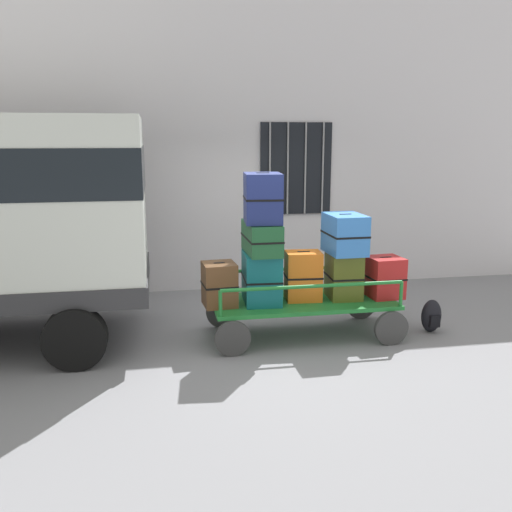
{
  "coord_description": "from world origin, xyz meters",
  "views": [
    {
      "loc": [
        -1.43,
        -6.67,
        2.52
      ],
      "look_at": [
        -0.22,
        -0.09,
        1.08
      ],
      "focal_mm": 38.96,
      "sensor_mm": 36.0,
      "label": 1
    }
  ],
  "objects": [
    {
      "name": "ground_plane",
      "position": [
        0.0,
        0.0,
        0.0
      ],
      "size": [
        40.0,
        40.0,
        0.0
      ],
      "primitive_type": "plane",
      "color": "gray"
    },
    {
      "name": "building_wall",
      "position": [
        0.0,
        2.51,
        2.5
      ],
      "size": [
        12.0,
        0.38,
        5.0
      ],
      "color": "silver",
      "rests_on": "ground"
    },
    {
      "name": "luggage_cart",
      "position": [
        0.4,
        -0.09,
        0.39
      ],
      "size": [
        2.4,
        1.08,
        0.48
      ],
      "color": "#1E722D",
      "rests_on": "ground"
    },
    {
      "name": "cart_railing",
      "position": [
        0.4,
        -0.09,
        0.75
      ],
      "size": [
        2.28,
        0.95,
        0.33
      ],
      "color": "#1E722D",
      "rests_on": "luggage_cart"
    },
    {
      "name": "suitcase_left_bottom",
      "position": [
        -0.68,
        -0.11,
        0.75
      ],
      "size": [
        0.43,
        0.45,
        0.54
      ],
      "color": "brown",
      "rests_on": "luggage_cart"
    },
    {
      "name": "suitcase_midleft_bottom",
      "position": [
        -0.14,
        -0.05,
        0.79
      ],
      "size": [
        0.49,
        0.67,
        0.63
      ],
      "color": "#0F5960",
      "rests_on": "luggage_cart"
    },
    {
      "name": "suitcase_midleft_middle",
      "position": [
        -0.14,
        -0.07,
        1.3
      ],
      "size": [
        0.4,
        0.78,
        0.39
      ],
      "color": "#194C28",
      "rests_on": "suitcase_midleft_bottom"
    },
    {
      "name": "suitcase_midleft_top",
      "position": [
        -0.14,
        -0.12,
        1.8
      ],
      "size": [
        0.49,
        0.59,
        0.6
      ],
      "color": "navy",
      "rests_on": "suitcase_midleft_middle"
    },
    {
      "name": "suitcase_center_bottom",
      "position": [
        0.4,
        -0.06,
        0.79
      ],
      "size": [
        0.48,
        0.39,
        0.63
      ],
      "color": "orange",
      "rests_on": "luggage_cart"
    },
    {
      "name": "suitcase_midright_bottom",
      "position": [
        0.94,
        -0.07,
        0.77
      ],
      "size": [
        0.43,
        0.5,
        0.59
      ],
      "color": "#4C5119",
      "rests_on": "luggage_cart"
    },
    {
      "name": "suitcase_midright_middle",
      "position": [
        0.94,
        -0.06,
        1.31
      ],
      "size": [
        0.46,
        0.64,
        0.51
      ],
      "color": "#3372C6",
      "rests_on": "suitcase_midright_bottom"
    },
    {
      "name": "suitcase_right_bottom",
      "position": [
        1.48,
        -0.12,
        0.74
      ],
      "size": [
        0.45,
        0.45,
        0.53
      ],
      "color": "#B21E1E",
      "rests_on": "luggage_cart"
    },
    {
      "name": "backpack",
      "position": [
        2.09,
        -0.26,
        0.22
      ],
      "size": [
        0.27,
        0.22,
        0.44
      ],
      "color": "black",
      "rests_on": "ground"
    }
  ]
}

